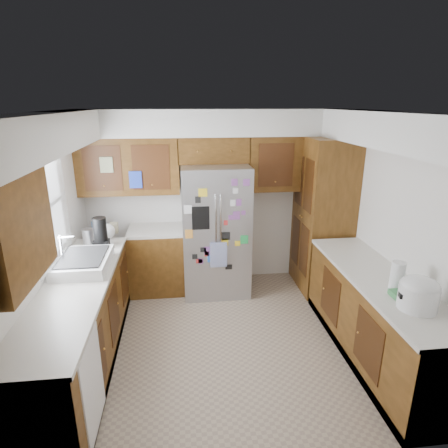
% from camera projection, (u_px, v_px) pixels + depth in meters
% --- Properties ---
extents(floor, '(3.60, 3.60, 0.00)m').
position_uv_depth(floor, '(226.00, 338.00, 4.31)').
color(floor, tan).
rests_on(floor, ground).
extents(room_shell, '(3.64, 3.24, 2.52)m').
position_uv_depth(room_shell, '(212.00, 176.00, 4.07)').
color(room_shell, silver).
rests_on(room_shell, ground).
extents(left_counter_run, '(1.36, 3.20, 0.92)m').
position_uv_depth(left_counter_run, '(101.00, 311.00, 4.05)').
color(left_counter_run, '#462A0D').
rests_on(left_counter_run, ground).
extents(right_counter_run, '(0.63, 2.25, 0.92)m').
position_uv_depth(right_counter_run, '(374.00, 321.00, 3.89)').
color(right_counter_run, '#462A0D').
rests_on(right_counter_run, ground).
extents(pantry, '(0.60, 0.90, 2.15)m').
position_uv_depth(pantry, '(323.00, 216.00, 5.22)').
color(pantry, '#462A0D').
rests_on(pantry, ground).
extents(fridge, '(0.90, 0.79, 1.80)m').
position_uv_depth(fridge, '(215.00, 230.00, 5.16)').
color(fridge, gray).
rests_on(fridge, ground).
extents(bridge_cabinet, '(0.96, 0.34, 0.35)m').
position_uv_depth(bridge_cabinet, '(213.00, 150.00, 5.04)').
color(bridge_cabinet, '#462A0D').
rests_on(bridge_cabinet, fridge).
extents(fridge_top_items, '(0.82, 0.27, 0.26)m').
position_uv_depth(fridge_top_items, '(218.00, 127.00, 4.98)').
color(fridge_top_items, blue).
rests_on(fridge_top_items, bridge_cabinet).
extents(sink_assembly, '(0.52, 0.70, 0.37)m').
position_uv_depth(sink_assembly, '(83.00, 262.00, 3.92)').
color(sink_assembly, white).
rests_on(sink_assembly, left_counter_run).
extents(left_counter_clutter, '(0.36, 0.87, 0.38)m').
position_uv_depth(left_counter_clutter, '(101.00, 233.00, 4.61)').
color(left_counter_clutter, black).
rests_on(left_counter_clutter, left_counter_run).
extents(rice_cooker, '(0.33, 0.32, 0.28)m').
position_uv_depth(rice_cooker, '(419.00, 292.00, 3.13)').
color(rice_cooker, white).
rests_on(rice_cooker, right_counter_run).
extents(paper_towel, '(0.12, 0.12, 0.28)m').
position_uv_depth(paper_towel, '(397.00, 276.00, 3.44)').
color(paper_towel, white).
rests_on(paper_towel, right_counter_run).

